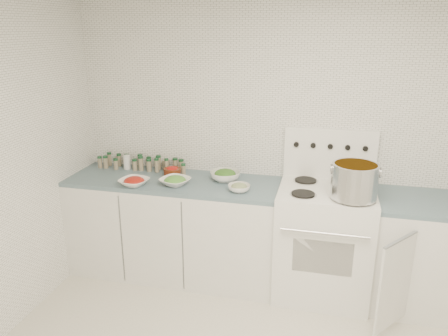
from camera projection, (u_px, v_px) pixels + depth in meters
The scene contains 13 objects.
room_walls at pixel (239, 149), 2.30m from camera, with size 3.54×3.04×2.52m.
counter_left at pixel (175, 227), 3.93m from camera, with size 1.85×0.62×0.90m.
stove at pixel (323, 238), 3.62m from camera, with size 0.76×0.70×1.36m.
counter_right at pixel (429, 255), 3.45m from camera, with size 0.89×0.94×0.90m.
stock_pot at pixel (355, 180), 3.24m from camera, with size 0.36×0.34×0.26m.
bowl_tomato at pixel (134, 182), 3.65m from camera, with size 0.28×0.28×0.08m.
bowl_snowpea at pixel (175, 181), 3.66m from camera, with size 0.31×0.31×0.08m.
bowl_broccoli at pixel (225, 175), 3.76m from camera, with size 0.28×0.28×0.10m.
bowl_zucchini at pixel (239, 188), 3.52m from camera, with size 0.24×0.24×0.07m.
bowl_pepper at pixel (172, 172), 3.86m from camera, with size 0.15×0.15×0.09m.
salt_canister at pixel (127, 162), 4.07m from camera, with size 0.06×0.06×0.13m, color white.
tin_can at pixel (166, 165), 4.06m from camera, with size 0.07×0.07×0.09m, color #A69E8C.
spice_cluster at pixel (142, 163), 4.05m from camera, with size 0.87×0.15×0.14m.
Camera 1 is at (0.44, -2.18, 2.18)m, focal length 35.00 mm.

